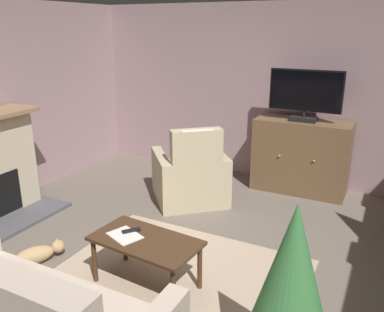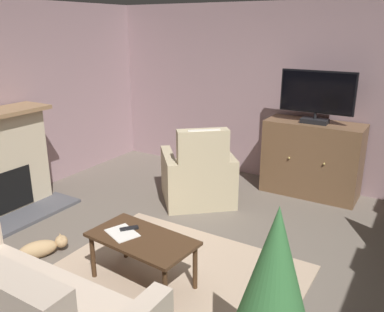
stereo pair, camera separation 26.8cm
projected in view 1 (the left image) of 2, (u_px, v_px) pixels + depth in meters
name	position (u px, v px, depth m)	size (l,w,h in m)	color
ground_plane	(186.00, 274.00, 3.89)	(6.52, 6.30, 0.04)	#665B51
wall_back	(278.00, 94.00, 5.94)	(6.52, 0.10, 2.60)	gray
rug_central	(181.00, 273.00, 3.87)	(2.28, 1.62, 0.01)	tan
tv_cabinet	(301.00, 158.00, 5.69)	(1.29, 0.57, 1.03)	#4A3523
television	(305.00, 94.00, 5.36)	(0.97, 0.20, 0.69)	black
coffee_table	(146.00, 245.00, 3.57)	(1.01, 0.59, 0.47)	#422B19
tv_remote	(131.00, 231.00, 3.68)	(0.17, 0.05, 0.02)	black
folded_newspaper	(125.00, 235.00, 3.61)	(0.30, 0.22, 0.01)	silver
armchair_beside_cabinet	(191.00, 177.00, 5.38)	(1.26, 1.26, 1.09)	tan
potted_plant_tall_palm_by_window	(291.00, 289.00, 2.49)	(0.57, 0.57, 1.31)	slate
cat	(38.00, 254.00, 4.03)	(0.43, 0.61, 0.20)	tan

